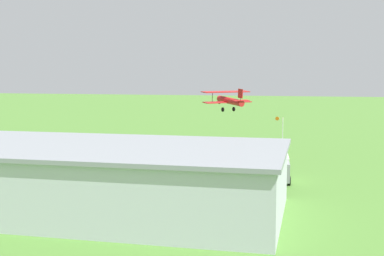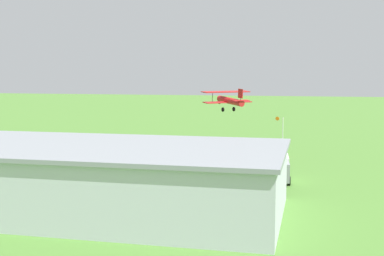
{
  "view_description": "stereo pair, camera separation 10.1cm",
  "coord_description": "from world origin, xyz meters",
  "px_view_note": "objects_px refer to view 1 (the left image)",
  "views": [
    {
      "loc": [
        -17.87,
        79.15,
        12.11
      ],
      "look_at": [
        -2.63,
        14.1,
        5.04
      ],
      "focal_mm": 48.68,
      "sensor_mm": 36.0,
      "label": 1
    },
    {
      "loc": [
        -17.97,
        79.13,
        12.11
      ],
      "look_at": [
        -2.63,
        14.1,
        5.04
      ],
      "focal_mm": 48.68,
      "sensor_mm": 36.0,
      "label": 2
    }
  ],
  "objects_px": {
    "truck_box_grey": "(279,167)",
    "person_by_parked_cars": "(5,159)",
    "person_near_hangar_door": "(224,167)",
    "biplane": "(229,100)",
    "windsock": "(279,120)",
    "hangar": "(77,177)",
    "person_watching_takeoff": "(283,184)"
  },
  "relations": [
    {
      "from": "person_by_parked_cars",
      "to": "person_watching_takeoff",
      "type": "relative_size",
      "value": 0.95
    },
    {
      "from": "person_near_hangar_door",
      "to": "windsock",
      "type": "height_order",
      "value": "windsock"
    },
    {
      "from": "windsock",
      "to": "person_by_parked_cars",
      "type": "bearing_deg",
      "value": 32.26
    },
    {
      "from": "biplane",
      "to": "person_by_parked_cars",
      "type": "xyz_separation_m",
      "value": [
        27.36,
        14.96,
        -7.44
      ]
    },
    {
      "from": "person_by_parked_cars",
      "to": "hangar",
      "type": "bearing_deg",
      "value": 136.4
    },
    {
      "from": "hangar",
      "to": "person_watching_takeoff",
      "type": "xyz_separation_m",
      "value": [
        -17.57,
        -10.78,
        -2.06
      ]
    },
    {
      "from": "hangar",
      "to": "person_near_hangar_door",
      "type": "distance_m",
      "value": 21.66
    },
    {
      "from": "biplane",
      "to": "windsock",
      "type": "height_order",
      "value": "biplane"
    },
    {
      "from": "truck_box_grey",
      "to": "person_by_parked_cars",
      "type": "height_order",
      "value": "truck_box_grey"
    },
    {
      "from": "windsock",
      "to": "biplane",
      "type": "bearing_deg",
      "value": 44.13
    },
    {
      "from": "truck_box_grey",
      "to": "person_watching_takeoff",
      "type": "distance_m",
      "value": 5.72
    },
    {
      "from": "person_watching_takeoff",
      "to": "windsock",
      "type": "relative_size",
      "value": 0.32
    },
    {
      "from": "person_near_hangar_door",
      "to": "person_by_parked_cars",
      "type": "height_order",
      "value": "person_by_parked_cars"
    },
    {
      "from": "biplane",
      "to": "truck_box_grey",
      "type": "relative_size",
      "value": 1.02
    },
    {
      "from": "person_near_hangar_door",
      "to": "person_watching_takeoff",
      "type": "bearing_deg",
      "value": 132.13
    },
    {
      "from": "truck_box_grey",
      "to": "person_near_hangar_door",
      "type": "relative_size",
      "value": 4.41
    },
    {
      "from": "person_watching_takeoff",
      "to": "person_by_parked_cars",
      "type": "bearing_deg",
      "value": -11.3
    },
    {
      "from": "hangar",
      "to": "person_watching_takeoff",
      "type": "bearing_deg",
      "value": -148.46
    },
    {
      "from": "person_near_hangar_door",
      "to": "windsock",
      "type": "relative_size",
      "value": 0.3
    },
    {
      "from": "truck_box_grey",
      "to": "person_near_hangar_door",
      "type": "xyz_separation_m",
      "value": [
        6.65,
        -2.64,
        -0.74
      ]
    },
    {
      "from": "biplane",
      "to": "person_by_parked_cars",
      "type": "height_order",
      "value": "biplane"
    },
    {
      "from": "hangar",
      "to": "biplane",
      "type": "height_order",
      "value": "biplane"
    },
    {
      "from": "hangar",
      "to": "person_by_parked_cars",
      "type": "xyz_separation_m",
      "value": [
        19.0,
        -18.09,
        -2.11
      ]
    },
    {
      "from": "person_near_hangar_door",
      "to": "person_watching_takeoff",
      "type": "xyz_separation_m",
      "value": [
        -7.48,
        8.27,
        0.08
      ]
    },
    {
      "from": "person_by_parked_cars",
      "to": "person_near_hangar_door",
      "type": "bearing_deg",
      "value": -178.11
    },
    {
      "from": "truck_box_grey",
      "to": "windsock",
      "type": "bearing_deg",
      "value": -86.19
    },
    {
      "from": "person_by_parked_cars",
      "to": "person_watching_takeoff",
      "type": "height_order",
      "value": "person_watching_takeoff"
    },
    {
      "from": "hangar",
      "to": "truck_box_grey",
      "type": "bearing_deg",
      "value": -135.58
    },
    {
      "from": "hangar",
      "to": "biplane",
      "type": "relative_size",
      "value": 5.12
    },
    {
      "from": "biplane",
      "to": "truck_box_grey",
      "type": "height_order",
      "value": "biplane"
    },
    {
      "from": "person_near_hangar_door",
      "to": "biplane",
      "type": "bearing_deg",
      "value": -82.98
    },
    {
      "from": "biplane",
      "to": "windsock",
      "type": "xyz_separation_m",
      "value": [
        -6.82,
        -6.62,
        -3.5
      ]
    }
  ]
}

